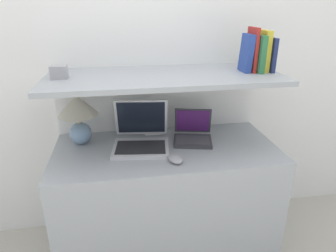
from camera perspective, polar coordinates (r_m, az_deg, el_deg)
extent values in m
cube|color=white|center=(2.02, -2.10, 11.85)|extent=(6.00, 0.05, 2.40)
cube|color=#999EA3|center=(2.01, -0.27, -13.94)|extent=(1.33, 0.62, 0.76)
cube|color=white|center=(2.18, -1.71, -4.56)|extent=(1.33, 0.04, 1.16)
cube|color=#999EA3|center=(1.73, -0.71, 9.33)|extent=(1.33, 0.56, 0.03)
ellipsoid|color=#7593B2|center=(1.91, -16.32, -1.33)|extent=(0.13, 0.13, 0.13)
cylinder|color=tan|center=(1.88, -16.63, 1.29)|extent=(0.02, 0.02, 0.05)
cone|color=#B2AD99|center=(1.85, -16.93, 3.86)|extent=(0.23, 0.23, 0.12)
cube|color=silver|center=(1.79, -5.19, -4.22)|extent=(0.36, 0.30, 0.02)
cube|color=#232326|center=(1.77, -5.21, -4.03)|extent=(0.31, 0.21, 0.00)
cube|color=silver|center=(1.88, -5.11, 1.61)|extent=(0.33, 0.11, 0.25)
cube|color=black|center=(1.87, -5.12, 1.59)|extent=(0.30, 0.09, 0.22)
cube|color=#333338|center=(1.87, 4.72, -2.89)|extent=(0.27, 0.23, 0.02)
cube|color=#47474C|center=(1.86, 4.73, -2.66)|extent=(0.23, 0.17, 0.00)
cube|color=#333338|center=(1.94, 4.75, 1.03)|extent=(0.24, 0.09, 0.17)
cube|color=#4C1E60|center=(1.93, 4.76, 1.00)|extent=(0.21, 0.08, 0.15)
ellipsoid|color=#99999E|center=(1.64, 1.36, -6.25)|extent=(0.10, 0.13, 0.04)
cube|color=white|center=(1.98, -2.47, 0.52)|extent=(0.14, 0.06, 0.14)
cube|color=#59595B|center=(1.95, -2.34, 0.18)|extent=(0.11, 0.00, 0.10)
cube|color=navy|center=(1.91, 18.66, 12.82)|extent=(0.02, 0.16, 0.19)
cube|color=gold|center=(1.89, 17.76, 13.44)|extent=(0.04, 0.12, 0.23)
cube|color=#2D7042|center=(1.87, 16.57, 13.15)|extent=(0.03, 0.18, 0.21)
cube|color=#A82823|center=(1.86, 15.73, 13.80)|extent=(0.02, 0.13, 0.25)
cube|color=#284293|center=(1.85, 14.73, 13.28)|extent=(0.05, 0.12, 0.22)
cube|color=#99999E|center=(1.73, -20.05, 9.63)|extent=(0.09, 0.07, 0.07)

